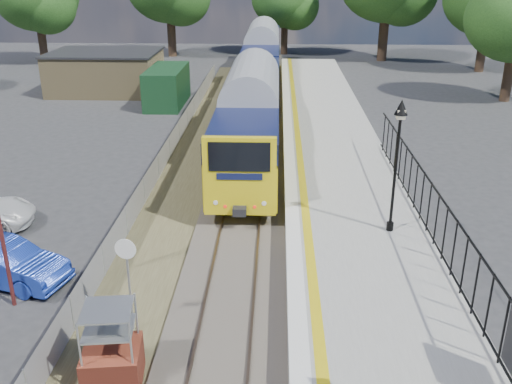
# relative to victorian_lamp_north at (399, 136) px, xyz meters

# --- Properties ---
(ground) EXTENTS (120.00, 120.00, 0.00)m
(ground) POSITION_rel_victorian_lamp_north_xyz_m (-5.30, -6.00, -4.30)
(ground) COLOR #2D2D30
(ground) RESTS_ON ground
(track_bed) EXTENTS (5.90, 80.00, 0.29)m
(track_bed) POSITION_rel_victorian_lamp_north_xyz_m (-5.77, 3.67, -4.21)
(track_bed) COLOR #473F38
(track_bed) RESTS_ON ground
(platform) EXTENTS (5.00, 70.00, 0.90)m
(platform) POSITION_rel_victorian_lamp_north_xyz_m (-1.10, 2.00, -3.85)
(platform) COLOR gray
(platform) RESTS_ON ground
(platform_edge) EXTENTS (0.90, 70.00, 0.01)m
(platform_edge) POSITION_rel_victorian_lamp_north_xyz_m (-3.16, 2.00, -3.39)
(platform_edge) COLOR silver
(platform_edge) RESTS_ON platform
(victorian_lamp_north) EXTENTS (0.44, 0.44, 4.60)m
(victorian_lamp_north) POSITION_rel_victorian_lamp_north_xyz_m (0.00, 0.00, 0.00)
(victorian_lamp_north) COLOR black
(victorian_lamp_north) RESTS_ON platform
(palisade_fence) EXTENTS (0.12, 26.00, 2.00)m
(palisade_fence) POSITION_rel_victorian_lamp_north_xyz_m (1.25, -3.76, -2.46)
(palisade_fence) COLOR black
(palisade_fence) RESTS_ON platform
(wire_fence) EXTENTS (0.06, 52.00, 1.20)m
(wire_fence) POSITION_rel_victorian_lamp_north_xyz_m (-9.50, 6.00, -3.70)
(wire_fence) COLOR #999EA3
(wire_fence) RESTS_ON ground
(outbuilding) EXTENTS (10.80, 10.10, 3.12)m
(outbuilding) POSITION_rel_victorian_lamp_north_xyz_m (-16.21, 25.21, -2.78)
(outbuilding) COLOR #917D52
(outbuilding) RESTS_ON ground
(train) EXTENTS (2.82, 40.83, 3.51)m
(train) POSITION_rel_victorian_lamp_north_xyz_m (-5.30, 21.89, -1.96)
(train) COLOR gold
(train) RESTS_ON ground
(brick_plinth) EXTENTS (1.50, 1.50, 2.18)m
(brick_plinth) POSITION_rel_victorian_lamp_north_xyz_m (-7.82, -7.00, -3.25)
(brick_plinth) COLOR maroon
(brick_plinth) RESTS_ON ground
(speed_sign) EXTENTS (0.58, 0.12, 2.88)m
(speed_sign) POSITION_rel_victorian_lamp_north_xyz_m (-7.88, -4.88, -2.33)
(speed_sign) COLOR #999EA3
(speed_sign) RESTS_ON ground
(car_blue) EXTENTS (4.48, 2.58, 1.40)m
(car_blue) POSITION_rel_victorian_lamp_north_xyz_m (-12.57, -2.43, -3.60)
(car_blue) COLOR #1A35A0
(car_blue) RESTS_ON ground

